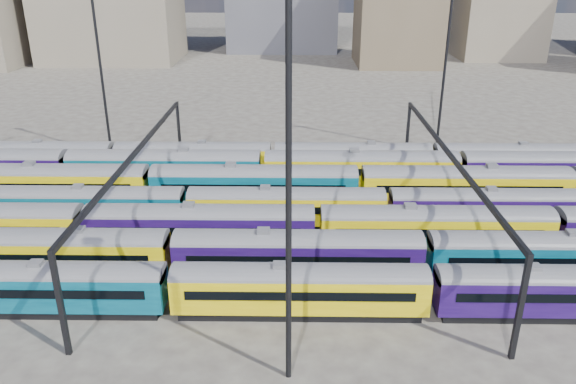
{
  "coord_description": "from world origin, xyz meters",
  "views": [
    {
      "loc": [
        -4.6,
        -50.92,
        24.82
      ],
      "look_at": [
        -5.39,
        1.87,
        3.0
      ],
      "focal_mm": 35.0,
      "sensor_mm": 36.0,
      "label": 1
    }
  ],
  "objects_px": {
    "mast_2": "(289,174)",
    "rake_2": "(318,224)",
    "rake_1": "(171,249)",
    "rake_0": "(432,286)"
  },
  "relations": [
    {
      "from": "rake_0",
      "to": "rake_1",
      "type": "distance_m",
      "value": 21.06
    },
    {
      "from": "rake_0",
      "to": "mast_2",
      "type": "relative_size",
      "value": 4.58
    },
    {
      "from": "rake_1",
      "to": "rake_2",
      "type": "distance_m",
      "value": 13.28
    },
    {
      "from": "rake_2",
      "to": "mast_2",
      "type": "xyz_separation_m",
      "value": [
        -2.39,
        -17.0,
        11.21
      ]
    },
    {
      "from": "rake_0",
      "to": "rake_2",
      "type": "relative_size",
      "value": 0.92
    },
    {
      "from": "rake_2",
      "to": "mast_2",
      "type": "height_order",
      "value": "mast_2"
    },
    {
      "from": "mast_2",
      "to": "rake_2",
      "type": "bearing_deg",
      "value": 81.99
    },
    {
      "from": "rake_2",
      "to": "mast_2",
      "type": "distance_m",
      "value": 20.51
    },
    {
      "from": "rake_1",
      "to": "mast_2",
      "type": "relative_size",
      "value": 4.9
    },
    {
      "from": "rake_0",
      "to": "rake_1",
      "type": "relative_size",
      "value": 0.93
    }
  ]
}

